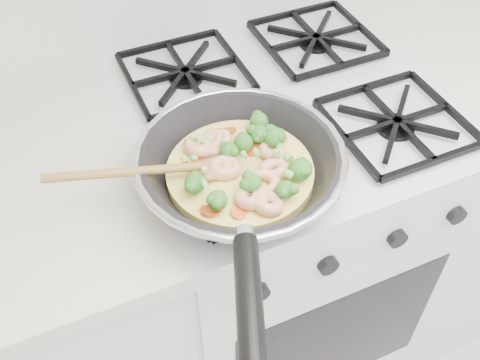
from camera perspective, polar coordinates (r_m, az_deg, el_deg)
name	(u,v)px	position (r m, az deg, el deg)	size (l,w,h in m)	color
stove	(275,240)	(1.42, 3.58, -6.09)	(0.60, 0.60, 0.92)	silver
skillet	(240,169)	(0.89, 0.03, 1.12)	(0.46, 0.50, 0.09)	black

